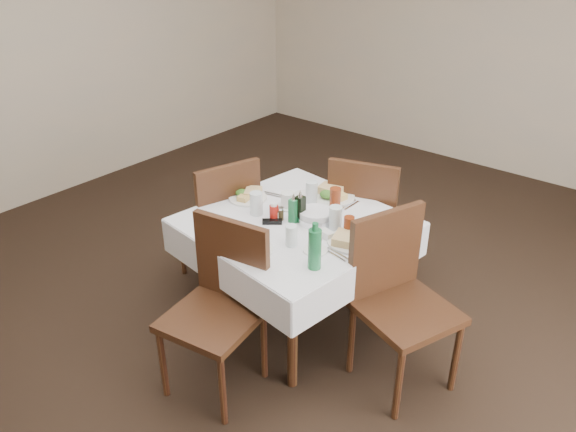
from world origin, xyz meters
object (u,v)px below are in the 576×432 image
object	(u,v)px
green_bottle	(315,248)
oil_cruet_dark	(300,208)
water_n	(312,192)
water_s	(291,236)
water_e	(335,218)
ketchup_bottle	(274,212)
chair_north	(365,214)
coffee_mug	(288,201)
chair_east	(397,290)
dining_table	(295,233)
water_w	(256,203)
oil_cruet_green	(294,210)
bread_basket	(316,216)
chair_west	(222,216)
chair_south	(221,297)

from	to	relation	value
green_bottle	oil_cruet_dark	bearing A→B (deg)	136.83
water_n	water_s	world-z (taller)	water_n
water_e	ketchup_bottle	xyz separation A→B (m)	(-0.35, -0.15, -0.02)
water_n	water_s	xyz separation A→B (m)	(0.25, -0.51, -0.01)
chair_north	water_s	bearing A→B (deg)	-85.64
chair_north	water_s	size ratio (longest dim) A/B	7.99
oil_cruet_dark	coffee_mug	distance (m)	0.20
chair_east	dining_table	bearing A→B (deg)	179.16
water_n	water_w	distance (m)	0.39
oil_cruet_dark	oil_cruet_green	world-z (taller)	oil_cruet_dark
water_e	bread_basket	world-z (taller)	water_e
chair_west	water_s	size ratio (longest dim) A/B	7.91
chair_north	water_w	bearing A→B (deg)	-114.64
water_w	chair_south	bearing A→B (deg)	-65.93
chair_south	bread_basket	size ratio (longest dim) A/B	4.37
dining_table	coffee_mug	distance (m)	0.23
chair_north	oil_cruet_green	bearing A→B (deg)	-97.91
chair_east	oil_cruet_green	distance (m)	0.78
ketchup_bottle	green_bottle	world-z (taller)	green_bottle
water_e	coffee_mug	distance (m)	0.40
water_s	ketchup_bottle	xyz separation A→B (m)	(-0.27, 0.16, -0.01)
oil_cruet_green	coffee_mug	xyz separation A→B (m)	(-0.15, 0.13, -0.04)
chair_east	coffee_mug	bearing A→B (deg)	172.12
chair_east	oil_cruet_dark	world-z (taller)	chair_east
chair_east	water_e	world-z (taller)	chair_east
water_s	oil_cruet_dark	distance (m)	0.29
water_s	oil_cruet_dark	bearing A→B (deg)	118.67
water_w	bread_basket	world-z (taller)	water_w
water_s	water_w	xyz separation A→B (m)	(-0.41, 0.16, 0.01)
water_n	green_bottle	size ratio (longest dim) A/B	0.54
chair_east	water_e	size ratio (longest dim) A/B	6.99
oil_cruet_green	bread_basket	bearing A→B (deg)	42.90
water_s	bread_basket	xyz separation A→B (m)	(-0.06, 0.31, -0.03)
chair_south	bread_basket	world-z (taller)	chair_south
ketchup_bottle	green_bottle	size ratio (longest dim) A/B	0.44
oil_cruet_green	chair_west	bearing A→B (deg)	177.78
oil_cruet_green	ketchup_bottle	bearing A→B (deg)	-151.20
dining_table	oil_cruet_dark	distance (m)	0.19
oil_cruet_green	green_bottle	bearing A→B (deg)	-38.59
water_w	chair_west	bearing A→B (deg)	167.68
dining_table	ketchup_bottle	xyz separation A→B (m)	(-0.10, -0.08, 0.15)
oil_cruet_green	coffee_mug	world-z (taller)	oil_cruet_green
chair_east	bread_basket	bearing A→B (deg)	172.41
dining_table	coffee_mug	xyz separation A→B (m)	(-0.15, 0.11, 0.14)
coffee_mug	water_e	bearing A→B (deg)	-5.26
water_e	bread_basket	size ratio (longest dim) A/B	0.64
water_w	ketchup_bottle	size ratio (longest dim) A/B	1.23
water_e	ketchup_bottle	distance (m)	0.38
water_n	chair_east	bearing A→B (deg)	-19.00
dining_table	chair_north	xyz separation A→B (m)	(0.10, 0.66, -0.10)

